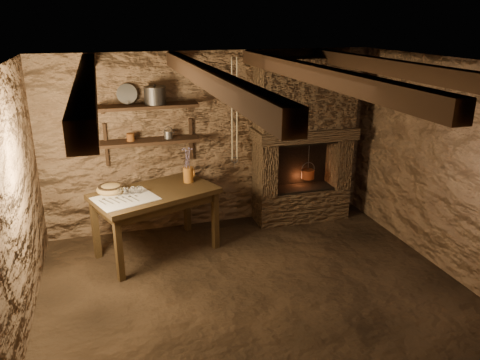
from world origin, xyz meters
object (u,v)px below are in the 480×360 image
object	(u,v)px
stoneware_jug	(188,168)
iron_stockpot	(155,96)
work_table	(156,220)
wooden_bowl	(111,189)
red_pot	(308,173)

from	to	relation	value
stoneware_jug	iron_stockpot	world-z (taller)	iron_stockpot
stoneware_jug	work_table	bearing A→B (deg)	-158.12
iron_stockpot	stoneware_jug	bearing A→B (deg)	-46.77
stoneware_jug	wooden_bowl	size ratio (longest dim) A/B	1.30
wooden_bowl	red_pot	xyz separation A→B (m)	(2.71, 0.33, -0.17)
work_table	stoneware_jug	size ratio (longest dim) A/B	3.65
work_table	iron_stockpot	world-z (taller)	iron_stockpot
work_table	red_pot	size ratio (longest dim) A/B	3.03
iron_stockpot	red_pot	world-z (taller)	iron_stockpot
wooden_bowl	iron_stockpot	bearing A→B (deg)	35.40
red_pot	stoneware_jug	bearing A→B (deg)	-172.76
red_pot	wooden_bowl	bearing A→B (deg)	-173.04
work_table	wooden_bowl	size ratio (longest dim) A/B	4.74
iron_stockpot	red_pot	size ratio (longest dim) A/B	0.49
red_pot	iron_stockpot	bearing A→B (deg)	176.70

